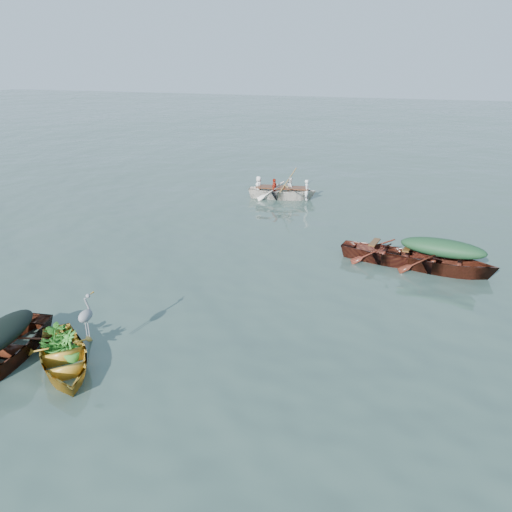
{
  "coord_description": "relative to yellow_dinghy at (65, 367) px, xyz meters",
  "views": [
    {
      "loc": [
        3.32,
        -9.19,
        6.01
      ],
      "look_at": [
        -0.91,
        3.75,
        0.5
      ],
      "focal_mm": 35.0,
      "sensor_mm": 36.0,
      "label": 1
    }
  ],
  "objects": [
    {
      "name": "dark_covered_boat",
      "position": [
        -1.32,
        -0.26,
        0.0
      ],
      "size": [
        1.98,
        4.07,
        0.99
      ],
      "primitive_type": "imported",
      "rotation": [
        0.0,
        0.0,
        0.14
      ],
      "color": "#4A1C11",
      "rests_on": "ground"
    },
    {
      "name": "green_tarp_cover",
      "position": [
        7.44,
        7.6,
        0.78
      ],
      "size": [
        2.52,
        1.12,
        0.52
      ],
      "primitive_type": "ellipsoid",
      "rotation": [
        0.0,
        0.0,
        1.42
      ],
      "color": "#193E1D",
      "rests_on": "green_tarp_boat"
    },
    {
      "name": "heron",
      "position": [
        0.36,
        0.42,
        0.9
      ],
      "size": [
        0.48,
        0.48,
        0.92
      ],
      "primitive_type": null,
      "rotation": [
        0.0,
        0.0,
        0.78
      ],
      "color": "gray",
      "rests_on": "yellow_dinghy"
    },
    {
      "name": "yellow_dinghy",
      "position": [
        0.0,
        0.0,
        0.0
      ],
      "size": [
        3.27,
        3.29,
        0.88
      ],
      "primitive_type": "imported",
      "rotation": [
        0.0,
        0.0,
        0.78
      ],
      "color": "gold",
      "rests_on": "ground"
    },
    {
      "name": "open_wooden_boat",
      "position": [
        5.96,
        7.83,
        0.0
      ],
      "size": [
        4.38,
        2.01,
        0.97
      ],
      "primitive_type": "imported",
      "rotation": [
        0.0,
        0.0,
        1.4
      ],
      "color": "#572315",
      "rests_on": "ground"
    },
    {
      "name": "rowed_boat",
      "position": [
        0.83,
        13.99,
        0.0
      ],
      "size": [
        4.37,
        1.86,
        1.01
      ],
      "primitive_type": "imported",
      "rotation": [
        0.0,
        0.0,
        1.71
      ],
      "color": "white",
      "rests_on": "ground"
    },
    {
      "name": "thwart_benches",
      "position": [
        5.96,
        7.83,
        0.51
      ],
      "size": [
        2.21,
        1.14,
        0.04
      ],
      "primitive_type": null,
      "rotation": [
        0.0,
        0.0,
        1.4
      ],
      "color": "#4C2C11",
      "rests_on": "open_wooden_boat"
    },
    {
      "name": "ground",
      "position": [
        3.14,
        2.16,
        0.0
      ],
      "size": [
        140.0,
        140.0,
        0.0
      ],
      "primitive_type": "plane",
      "color": "#374D45",
      "rests_on": "ground"
    },
    {
      "name": "green_tarp_boat",
      "position": [
        7.44,
        7.6,
        0.0
      ],
      "size": [
        4.58,
        2.03,
        1.04
      ],
      "primitive_type": "imported",
      "rotation": [
        0.0,
        0.0,
        1.42
      ],
      "color": "#521C13",
      "rests_on": "ground"
    },
    {
      "name": "rowers",
      "position": [
        0.83,
        13.99,
        0.88
      ],
      "size": [
        3.1,
        1.55,
        0.76
      ],
      "primitive_type": "imported",
      "rotation": [
        0.0,
        0.0,
        1.71
      ],
      "color": "silver",
      "rests_on": "rowed_boat"
    },
    {
      "name": "oars",
      "position": [
        0.83,
        13.99,
        0.53
      ],
      "size": [
        0.96,
        2.66,
        0.06
      ],
      "primitive_type": null,
      "rotation": [
        0.0,
        0.0,
        1.71
      ],
      "color": "olive",
      "rests_on": "rowed_boat"
    },
    {
      "name": "dinghy_weeds",
      "position": [
        -0.37,
        0.41,
        0.74
      ],
      "size": [
        1.13,
        1.13,
        0.6
      ],
      "primitive_type": "imported",
      "rotation": [
        0.0,
        0.0,
        0.78
      ],
      "color": "#196019",
      "rests_on": "yellow_dinghy"
    }
  ]
}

